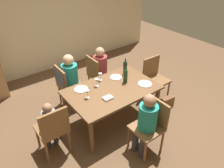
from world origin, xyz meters
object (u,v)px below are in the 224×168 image
object	(u,v)px
dining_table	(112,93)
dinner_plate_host	(145,84)
wine_glass_near_right	(100,75)
person_woman_host	(146,121)
person_child_small	(50,123)
chair_right_end	(154,76)
wine_glass_centre	(97,81)
dinner_plate_guest_right	(81,89)
wine_bottle_tall_green	(125,67)
wine_glass_near_left	(87,92)
handbag	(167,102)
person_man_bearded	(101,67)
chair_near	(151,123)
wine_bottle_dark_red	(125,75)
chair_far_right	(97,73)
dinner_plate_guest_left	(116,77)
chair_left_end	(53,128)
chair_far_left	(65,82)

from	to	relation	value
dining_table	dinner_plate_host	world-z (taller)	dinner_plate_host
wine_glass_near_right	dinner_plate_host	world-z (taller)	wine_glass_near_right
dining_table	person_woman_host	xyz separation A→B (m)	(-0.03, -0.89, -0.01)
person_child_small	chair_right_end	bearing A→B (deg)	1.53
wine_glass_centre	dinner_plate_guest_right	bearing A→B (deg)	165.26
wine_bottle_tall_green	dinner_plate_host	distance (m)	0.53
wine_bottle_tall_green	wine_glass_near_left	world-z (taller)	wine_bottle_tall_green
wine_bottle_tall_green	handbag	distance (m)	1.18
person_man_bearded	wine_bottle_tall_green	distance (m)	0.68
chair_near	wine_bottle_dark_red	xyz separation A→B (m)	(0.24, 0.92, 0.33)
chair_right_end	person_child_small	distance (m)	2.36
dinner_plate_host	dining_table	bearing A→B (deg)	157.16
chair_far_right	person_man_bearded	size ratio (longest dim) A/B	0.83
wine_bottle_dark_red	dinner_plate_guest_left	xyz separation A→B (m)	(-0.04, 0.23, -0.14)
dinner_plate_guest_left	chair_left_end	bearing A→B (deg)	-166.65
person_woman_host	wine_glass_near_left	xyz separation A→B (m)	(-0.46, 0.92, 0.19)
person_woman_host	wine_glass_near_right	size ratio (longest dim) A/B	7.34
wine_bottle_dark_red	dinner_plate_guest_right	world-z (taller)	wine_bottle_dark_red
person_man_bearded	wine_glass_near_left	bearing A→B (deg)	-45.28
wine_bottle_tall_green	wine_glass_centre	distance (m)	0.68
chair_left_end	wine_glass_near_left	xyz separation A→B (m)	(0.70, 0.12, 0.30)
wine_bottle_dark_red	dinner_plate_host	size ratio (longest dim) A/B	1.26
chair_left_end	dinner_plate_guest_left	size ratio (longest dim) A/B	4.09
person_child_small	dinner_plate_host	xyz separation A→B (m)	(1.75, -0.26, 0.17)
person_woman_host	dinner_plate_host	distance (m)	0.89
chair_left_end	dinner_plate_host	world-z (taller)	chair_left_end
chair_left_end	person_woman_host	bearing A→B (deg)	-34.87
dinner_plate_guest_right	person_woman_host	bearing A→B (deg)	-70.69
dining_table	person_woman_host	distance (m)	0.89
dinner_plate_host	handbag	xyz separation A→B (m)	(0.61, -0.11, -0.62)
chair_far_left	chair_left_end	world-z (taller)	same
chair_far_left	person_woman_host	size ratio (longest dim) A/B	0.84
handbag	person_woman_host	bearing A→B (deg)	-155.82
chair_near	wine_bottle_dark_red	world-z (taller)	wine_bottle_dark_red
dining_table	wine_glass_centre	xyz separation A→B (m)	(-0.16, 0.24, 0.19)
chair_left_end	wine_bottle_dark_red	xyz separation A→B (m)	(1.50, 0.12, 0.33)
chair_left_end	wine_bottle_tall_green	distance (m)	1.76
person_child_small	dinner_plate_guest_right	bearing A→B (deg)	21.41
wine_bottle_tall_green	wine_glass_centre	size ratio (longest dim) A/B	2.23
person_woman_host	handbag	xyz separation A→B (m)	(1.20, 0.54, -0.53)
chair_left_end	person_man_bearded	size ratio (longest dim) A/B	0.83
wine_bottle_tall_green	dinner_plate_host	bearing A→B (deg)	-84.07
person_woman_host	dinner_plate_host	size ratio (longest dim) A/B	4.33
dinner_plate_guest_right	handbag	distance (m)	1.86
chair_near	handbag	xyz separation A→B (m)	(1.09, 0.54, -0.42)
chair_left_end	dinner_plate_host	xyz separation A→B (m)	(1.75, -0.15, 0.20)
dinner_plate_host	chair_far_right	bearing A→B (deg)	104.73
person_man_bearded	dinner_plate_guest_left	distance (m)	0.64
wine_bottle_dark_red	wine_glass_centre	xyz separation A→B (m)	(-0.49, 0.21, -0.04)
chair_far_right	dinner_plate_guest_right	distance (m)	0.94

